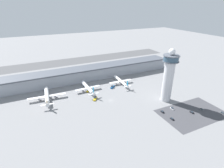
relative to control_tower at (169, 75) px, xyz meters
name	(u,v)px	position (x,y,z in m)	size (l,w,h in m)	color
ground_plane	(111,100)	(-55.82, 24.62, -29.68)	(1000.00, 1000.00, 0.00)	gray
terminal_building	(90,73)	(-55.82, 94.62, -21.08)	(248.23, 25.00, 17.01)	#A3A8B2
runway_strip	(74,61)	(-55.82, 186.66, -29.68)	(372.35, 44.00, 0.01)	#515154
control_tower	(169,75)	(0.00, 0.00, 0.00)	(16.48, 16.48, 57.88)	silver
parking_lot_surface	(192,113)	(6.52, -31.66, -29.68)	(64.00, 40.00, 0.01)	#424247
airplane_gate_alpha	(47,96)	(-119.05, 56.09, -25.15)	(40.98, 41.74, 14.35)	white
airplane_gate_bravo	(88,88)	(-71.18, 57.25, -25.41)	(31.40, 39.10, 13.52)	silver
airplane_gate_charlie	(121,81)	(-25.14, 58.44, -25.53)	(31.34, 38.87, 11.88)	white
service_truck_catering	(95,99)	(-70.43, 34.24, -28.79)	(6.58, 8.05, 2.59)	black
service_truck_fuel	(88,91)	(-71.13, 56.75, -28.75)	(6.12, 6.72, 2.70)	black
service_truck_baggage	(112,87)	(-39.97, 53.29, -28.64)	(7.82, 7.01, 2.99)	black
car_silver_sedan	(172,119)	(-18.75, -31.35, -29.16)	(1.90, 4.18, 1.35)	black
car_maroon_suv	(162,112)	(-19.19, -18.23, -29.07)	(1.83, 4.19, 1.59)	black
car_red_hatchback	(222,113)	(32.26, -44.73, -29.11)	(1.91, 4.32, 1.49)	black
car_yellow_taxi	(192,112)	(6.49, -31.39, -29.13)	(1.95, 4.27, 1.45)	black
car_white_wagon	(202,109)	(19.84, -31.56, -29.16)	(1.76, 4.02, 1.37)	black
car_navy_sedan	(172,108)	(-6.08, -17.79, -29.07)	(1.99, 4.61, 1.59)	black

